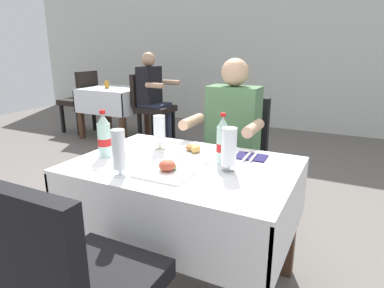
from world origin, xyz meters
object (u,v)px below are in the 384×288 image
at_px(cola_bottle_primary, 104,137).
at_px(plate_near_camera, 167,169).
at_px(napkin_cutlery_set, 251,157).
at_px(background_dining_table, 114,101).
at_px(cola_bottle_secondary, 222,142).
at_px(main_dining_table, 184,193).
at_px(plate_far_diner, 196,152).
at_px(beer_glass_middle, 119,153).
at_px(chair_near_camera_side, 74,285).
at_px(background_patron, 153,93).
at_px(beer_glass_left, 159,132).
at_px(seated_diner_far, 230,138).
at_px(chair_far_diner_seat, 234,155).
at_px(background_table_tumbler, 107,85).
at_px(background_chair_right, 150,104).
at_px(background_chair_left, 81,98).
at_px(beer_glass_right, 229,149).

bearing_deg(cola_bottle_primary, plate_near_camera, -8.12).
xyz_separation_m(napkin_cutlery_set, background_dining_table, (-2.77, 2.19, -0.20)).
relative_size(cola_bottle_primary, cola_bottle_secondary, 0.97).
bearing_deg(main_dining_table, plate_far_diner, 92.93).
xyz_separation_m(plate_far_diner, beer_glass_middle, (-0.18, -0.46, 0.10)).
distance_m(plate_far_diner, napkin_cutlery_set, 0.31).
height_order(chair_near_camera_side, background_patron, background_patron).
bearing_deg(background_patron, beer_glass_left, -56.12).
height_order(main_dining_table, seated_diner_far, seated_diner_far).
bearing_deg(background_patron, napkin_cutlery_set, -46.61).
bearing_deg(main_dining_table, cola_bottle_primary, -167.95).
bearing_deg(plate_near_camera, cola_bottle_secondary, 52.26).
relative_size(chair_far_diner_seat, background_table_tumbler, 8.82).
height_order(beer_glass_left, background_table_tumbler, beer_glass_left).
distance_m(chair_far_diner_seat, background_table_tumbler, 2.99).
xyz_separation_m(background_chair_right, background_table_tumbler, (-0.70, -0.07, 0.24)).
height_order(plate_far_diner, beer_glass_middle, beer_glass_middle).
height_order(beer_glass_middle, background_dining_table, beer_glass_middle).
bearing_deg(background_table_tumbler, cola_bottle_primary, -49.81).
xyz_separation_m(beer_glass_middle, napkin_cutlery_set, (0.48, 0.55, -0.11)).
distance_m(chair_far_diner_seat, background_chair_right, 2.46).
bearing_deg(cola_bottle_secondary, background_patron, 129.79).
bearing_deg(seated_diner_far, beer_glass_middle, -101.07).
bearing_deg(background_table_tumbler, background_chair_left, 173.28).
bearing_deg(cola_bottle_primary, chair_near_camera_side, -57.58).
bearing_deg(cola_bottle_secondary, background_dining_table, 138.50).
bearing_deg(beer_glass_right, napkin_cutlery_set, 82.20).
height_order(seated_diner_far, cola_bottle_primary, seated_diner_far).
distance_m(plate_far_diner, background_chair_left, 3.87).
bearing_deg(chair_near_camera_side, cola_bottle_secondary, 78.28).
relative_size(background_chair_left, background_table_tumbler, 8.82).
xyz_separation_m(seated_diner_far, background_chair_right, (-1.83, 1.76, -0.16)).
height_order(beer_glass_left, beer_glass_right, beer_glass_right).
height_order(cola_bottle_secondary, napkin_cutlery_set, cola_bottle_secondary).
distance_m(beer_glass_right, background_chair_left, 4.19).
bearing_deg(background_dining_table, background_chair_left, 180.00).
bearing_deg(plate_near_camera, main_dining_table, 87.82).
height_order(cola_bottle_secondary, background_table_tumbler, cola_bottle_secondary).
bearing_deg(plate_near_camera, cola_bottle_primary, 171.88).
bearing_deg(beer_glass_left, beer_glass_right, -18.21).
bearing_deg(background_table_tumbler, seated_diner_far, -33.61).
distance_m(plate_near_camera, beer_glass_left, 0.40).
relative_size(plate_far_diner, background_chair_right, 0.23).
xyz_separation_m(main_dining_table, background_chair_right, (-1.83, 2.44, -0.01)).
relative_size(beer_glass_left, cola_bottle_secondary, 0.76).
distance_m(main_dining_table, background_patron, 3.03).
distance_m(cola_bottle_primary, background_chair_left, 3.71).
bearing_deg(beer_glass_middle, background_patron, 120.22).
bearing_deg(chair_near_camera_side, background_patron, 118.78).
height_order(cola_bottle_secondary, background_chair_left, cola_bottle_secondary).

